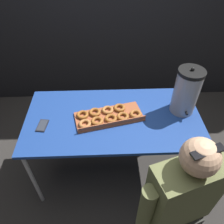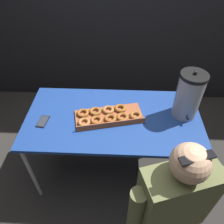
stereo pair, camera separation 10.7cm
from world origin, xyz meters
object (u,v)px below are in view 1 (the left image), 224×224
Objects in this scene: cell_phone at (42,126)px; coffee_urn at (186,91)px; person_seated at (177,206)px; donut_box at (108,116)px.

coffee_urn is at bearing 14.91° from cell_phone.
cell_phone is 0.11× the size of person_seated.
person_seated is (0.97, -0.61, -0.17)m from cell_phone.
donut_box is 4.29× the size of cell_phone.
cell_phone is at bearing -172.69° from coffee_urn.
donut_box is 1.40× the size of coffee_urn.
cell_phone is (-1.17, -0.15, -0.19)m from coffee_urn.
person_seated is at bearing -24.42° from cell_phone.
person_seated reaches higher than cell_phone.
donut_box is 0.53m from cell_phone.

